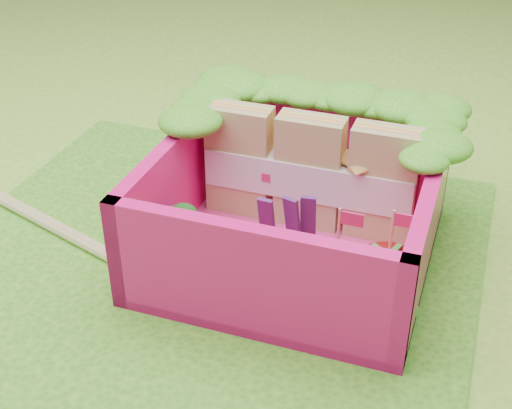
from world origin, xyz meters
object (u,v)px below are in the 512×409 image
object	(u,v)px
strawberry_left	(335,279)
strawberry_right	(386,280)
bento_box	(295,207)
sandwich_stack	(310,173)
broccoli	(179,230)
chopsticks	(50,224)

from	to	relation	value
strawberry_left	strawberry_right	size ratio (longest dim) A/B	1.01
bento_box	sandwich_stack	size ratio (longest dim) A/B	1.21
broccoli	strawberry_right	size ratio (longest dim) A/B	0.62
broccoli	chopsticks	world-z (taller)	broccoli
bento_box	chopsticks	distance (m)	1.32
strawberry_right	chopsticks	size ratio (longest dim) A/B	0.25
bento_box	broccoli	bearing A→B (deg)	-147.29
strawberry_left	strawberry_right	xyz separation A→B (m)	(0.21, 0.06, -0.00)
sandwich_stack	chopsticks	bearing A→B (deg)	-161.09
broccoli	strawberry_left	size ratio (longest dim) A/B	0.62
strawberry_left	chopsticks	world-z (taller)	strawberry_left
broccoli	chopsticks	size ratio (longest dim) A/B	0.16
bento_box	chopsticks	world-z (taller)	bento_box
strawberry_left	strawberry_right	distance (m)	0.22
strawberry_right	broccoli	bearing A→B (deg)	-179.44
strawberry_right	chopsticks	bearing A→B (deg)	176.89
bento_box	broccoli	distance (m)	0.56
bento_box	strawberry_left	size ratio (longest dim) A/B	2.64
chopsticks	broccoli	bearing A→B (deg)	-7.49
strawberry_left	chopsticks	distance (m)	1.58
broccoli	strawberry_right	xyz separation A→B (m)	(0.97, 0.01, -0.05)
strawberry_right	bento_box	bearing A→B (deg)	149.69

